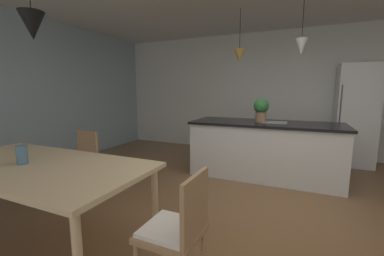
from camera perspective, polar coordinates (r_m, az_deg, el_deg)
ground_plane at (r=2.92m, az=17.44°, el=-20.76°), size 10.00×8.40×0.04m
wall_back_kitchen at (r=5.81m, az=21.71°, el=7.54°), size 10.00×0.12×2.70m
window_wall_left_glazing at (r=4.99m, az=-35.78°, el=6.47°), size 0.06×8.40×2.70m
dining_table at (r=2.61m, az=-32.68°, el=-8.29°), size 2.10×1.01×0.76m
chair_kitchen_end at (r=1.78m, az=-3.41°, el=-22.47°), size 0.41×0.41×0.87m
chair_far_left at (r=3.54m, az=-24.78°, el=-7.29°), size 0.43×0.43×0.87m
kitchen_island at (r=4.18m, az=16.60°, el=-4.68°), size 2.35×0.93×0.91m
refrigerator at (r=5.51m, az=33.88°, el=2.45°), size 0.66×0.67×1.89m
pendant_over_table at (r=2.64m, az=-33.33°, el=19.43°), size 0.21×0.21×0.87m
pendant_over_island_main at (r=4.19m, az=11.04°, el=16.36°), size 0.20×0.20×0.83m
pendant_over_island_aux at (r=4.10m, az=24.24°, el=16.96°), size 0.17×0.17×0.78m
potted_plant_on_island at (r=4.09m, az=15.90°, el=4.36°), size 0.24×0.24×0.38m
vase_on_dining_table at (r=2.62m, az=-35.01°, el=-5.17°), size 0.09×0.09×0.17m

